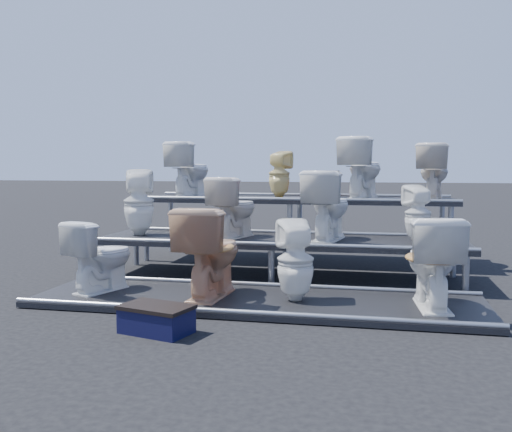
% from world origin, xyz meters
% --- Properties ---
extents(ground, '(80.00, 80.00, 0.00)m').
position_xyz_m(ground, '(0.00, 0.00, 0.00)').
color(ground, black).
rests_on(ground, ground).
extents(tier_front, '(4.20, 1.20, 0.06)m').
position_xyz_m(tier_front, '(0.00, -1.30, 0.03)').
color(tier_front, black).
rests_on(tier_front, ground).
extents(tier_mid, '(4.20, 1.20, 0.46)m').
position_xyz_m(tier_mid, '(0.00, 0.00, 0.23)').
color(tier_mid, black).
rests_on(tier_mid, ground).
extents(tier_back, '(4.20, 1.20, 0.86)m').
position_xyz_m(tier_back, '(0.00, 1.30, 0.43)').
color(tier_back, black).
rests_on(tier_back, ground).
extents(toilet_0, '(0.60, 0.78, 0.70)m').
position_xyz_m(toilet_0, '(-1.56, -1.30, 0.41)').
color(toilet_0, white).
rests_on(toilet_0, tier_front).
extents(toilet_1, '(0.54, 0.87, 0.86)m').
position_xyz_m(toilet_1, '(-0.44, -1.30, 0.49)').
color(toilet_1, tan).
rests_on(toilet_1, tier_front).
extents(toilet_2, '(0.43, 0.44, 0.75)m').
position_xyz_m(toilet_2, '(0.38, -1.30, 0.43)').
color(toilet_2, white).
rests_on(toilet_2, tier_front).
extents(toilet_3, '(0.51, 0.82, 0.81)m').
position_xyz_m(toilet_3, '(1.58, -1.30, 0.46)').
color(toilet_3, white).
rests_on(toilet_3, tier_front).
extents(toilet_4, '(0.46, 0.46, 0.80)m').
position_xyz_m(toilet_4, '(-1.72, 0.00, 0.86)').
color(toilet_4, white).
rests_on(toilet_4, tier_mid).
extents(toilet_5, '(0.57, 0.78, 0.71)m').
position_xyz_m(toilet_5, '(-0.53, 0.00, 0.81)').
color(toilet_5, silver).
rests_on(toilet_5, tier_mid).
extents(toilet_6, '(0.57, 0.84, 0.78)m').
position_xyz_m(toilet_6, '(0.56, 0.00, 0.85)').
color(toilet_6, white).
rests_on(toilet_6, tier_mid).
extents(toilet_7, '(0.37, 0.38, 0.63)m').
position_xyz_m(toilet_7, '(1.54, 0.00, 0.77)').
color(toilet_7, white).
rests_on(toilet_7, tier_mid).
extents(toilet_8, '(0.57, 0.82, 0.77)m').
position_xyz_m(toilet_8, '(-1.51, 1.30, 1.24)').
color(toilet_8, white).
rests_on(toilet_8, tier_back).
extents(toilet_9, '(0.38, 0.38, 0.64)m').
position_xyz_m(toilet_9, '(-0.22, 1.30, 1.18)').
color(toilet_9, '#EAD78E').
rests_on(toilet_9, tier_back).
extents(toilet_10, '(0.66, 0.89, 0.81)m').
position_xyz_m(toilet_10, '(0.89, 1.30, 1.27)').
color(toilet_10, white).
rests_on(toilet_10, tier_back).
extents(toilet_11, '(0.51, 0.76, 0.72)m').
position_xyz_m(toilet_11, '(1.80, 1.30, 1.22)').
color(toilet_11, silver).
rests_on(toilet_11, tier_back).
extents(red_crate, '(0.46, 0.38, 0.32)m').
position_xyz_m(red_crate, '(0.35, 1.50, 1.02)').
color(red_crate, maroon).
rests_on(red_crate, tier_back).
extents(step_stool, '(0.59, 0.44, 0.19)m').
position_xyz_m(step_stool, '(-0.56, -2.35, 0.09)').
color(step_stool, black).
rests_on(step_stool, ground).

